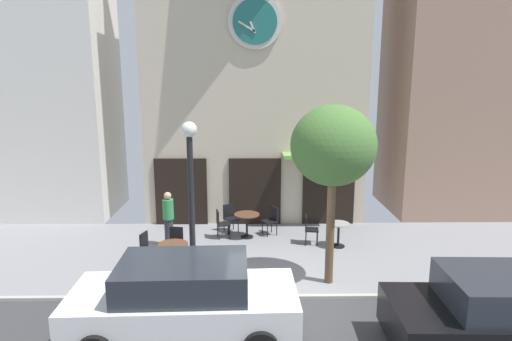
{
  "coord_description": "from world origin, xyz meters",
  "views": [
    {
      "loc": [
        -0.7,
        -9.05,
        4.87
      ],
      "look_at": [
        -0.54,
        2.67,
        2.43
      ],
      "focal_mm": 30.46,
      "sensor_mm": 36.0,
      "label": 1
    }
  ],
  "objects_px": {
    "street_tree": "(333,147)",
    "parked_car_white": "(184,300)",
    "cafe_chair_curbside": "(309,227)",
    "cafe_chair_near_lamp": "(147,246)",
    "cafe_chair_mid_row": "(221,222)",
    "pedestrian_green": "(169,218)",
    "street_lamp": "(191,205)",
    "cafe_chair_facing_street": "(272,218)",
    "cafe_chair_left_end": "(230,216)",
    "parked_car_black": "(512,317)",
    "cafe_table_rightmost": "(339,231)",
    "cafe_table_near_curb": "(247,220)",
    "cafe_chair_outer": "(175,241)",
    "cafe_chair_corner": "(158,266)",
    "cafe_table_center_left": "(173,251)"
  },
  "relations": [
    {
      "from": "street_tree",
      "to": "cafe_chair_mid_row",
      "type": "xyz_separation_m",
      "value": [
        -2.85,
        3.09,
        -2.84
      ]
    },
    {
      "from": "cafe_table_near_curb",
      "to": "pedestrian_green",
      "type": "relative_size",
      "value": 0.48
    },
    {
      "from": "cafe_chair_facing_street",
      "to": "parked_car_white",
      "type": "distance_m",
      "value": 6.01
    },
    {
      "from": "parked_car_black",
      "to": "pedestrian_green",
      "type": "bearing_deg",
      "value": 142.83
    },
    {
      "from": "cafe_chair_near_lamp",
      "to": "cafe_chair_outer",
      "type": "bearing_deg",
      "value": 29.29
    },
    {
      "from": "cafe_chair_left_end",
      "to": "parked_car_white",
      "type": "bearing_deg",
      "value": -95.7
    },
    {
      "from": "cafe_table_near_curb",
      "to": "cafe_chair_curbside",
      "type": "bearing_deg",
      "value": -16.74
    },
    {
      "from": "pedestrian_green",
      "to": "parked_car_black",
      "type": "height_order",
      "value": "pedestrian_green"
    },
    {
      "from": "cafe_table_rightmost",
      "to": "cafe_chair_left_end",
      "type": "distance_m",
      "value": 3.58
    },
    {
      "from": "cafe_table_center_left",
      "to": "cafe_table_rightmost",
      "type": "distance_m",
      "value": 4.9
    },
    {
      "from": "street_tree",
      "to": "pedestrian_green",
      "type": "xyz_separation_m",
      "value": [
        -4.35,
        2.43,
        -2.5
      ]
    },
    {
      "from": "cafe_chair_curbside",
      "to": "cafe_chair_outer",
      "type": "bearing_deg",
      "value": -164.04
    },
    {
      "from": "cafe_chair_outer",
      "to": "pedestrian_green",
      "type": "height_order",
      "value": "pedestrian_green"
    },
    {
      "from": "cafe_chair_curbside",
      "to": "street_tree",
      "type": "bearing_deg",
      "value": -86.66
    },
    {
      "from": "street_tree",
      "to": "cafe_chair_near_lamp",
      "type": "xyz_separation_m",
      "value": [
        -4.68,
        1.08,
        -2.84
      ]
    },
    {
      "from": "cafe_chair_corner",
      "to": "cafe_chair_near_lamp",
      "type": "bearing_deg",
      "value": 113.72
    },
    {
      "from": "street_lamp",
      "to": "pedestrian_green",
      "type": "bearing_deg",
      "value": 112.37
    },
    {
      "from": "pedestrian_green",
      "to": "cafe_chair_mid_row",
      "type": "bearing_deg",
      "value": 24.03
    },
    {
      "from": "street_tree",
      "to": "cafe_chair_facing_street",
      "type": "relative_size",
      "value": 4.83
    },
    {
      "from": "cafe_table_near_curb",
      "to": "cafe_table_rightmost",
      "type": "height_order",
      "value": "cafe_table_near_curb"
    },
    {
      "from": "street_lamp",
      "to": "cafe_chair_curbside",
      "type": "relative_size",
      "value": 4.41
    },
    {
      "from": "cafe_table_center_left",
      "to": "cafe_table_near_curb",
      "type": "height_order",
      "value": "cafe_table_near_curb"
    },
    {
      "from": "cafe_chair_near_lamp",
      "to": "parked_car_black",
      "type": "relative_size",
      "value": 0.21
    },
    {
      "from": "cafe_chair_left_end",
      "to": "parked_car_black",
      "type": "height_order",
      "value": "parked_car_black"
    },
    {
      "from": "cafe_chair_left_end",
      "to": "cafe_chair_curbside",
      "type": "bearing_deg",
      "value": -25.17
    },
    {
      "from": "cafe_chair_corner",
      "to": "parked_car_white",
      "type": "relative_size",
      "value": 0.21
    },
    {
      "from": "cafe_chair_curbside",
      "to": "cafe_table_center_left",
      "type": "bearing_deg",
      "value": -153.06
    },
    {
      "from": "cafe_table_rightmost",
      "to": "parked_car_white",
      "type": "distance_m",
      "value": 6.02
    },
    {
      "from": "cafe_chair_curbside",
      "to": "cafe_chair_corner",
      "type": "bearing_deg",
      "value": -145.23
    },
    {
      "from": "cafe_table_near_curb",
      "to": "cafe_chair_outer",
      "type": "bearing_deg",
      "value": -139.63
    },
    {
      "from": "street_tree",
      "to": "cafe_chair_curbside",
      "type": "bearing_deg",
      "value": 93.34
    },
    {
      "from": "cafe_chair_outer",
      "to": "cafe_chair_facing_street",
      "type": "bearing_deg",
      "value": 35.11
    },
    {
      "from": "cafe_chair_near_lamp",
      "to": "cafe_chair_mid_row",
      "type": "bearing_deg",
      "value": 47.75
    },
    {
      "from": "cafe_chair_facing_street",
      "to": "cafe_chair_near_lamp",
      "type": "relative_size",
      "value": 1.0
    },
    {
      "from": "street_tree",
      "to": "parked_car_black",
      "type": "distance_m",
      "value": 4.78
    },
    {
      "from": "cafe_chair_curbside",
      "to": "parked_car_black",
      "type": "distance_m",
      "value": 6.22
    },
    {
      "from": "street_tree",
      "to": "pedestrian_green",
      "type": "relative_size",
      "value": 2.6
    },
    {
      "from": "street_lamp",
      "to": "cafe_chair_mid_row",
      "type": "relative_size",
      "value": 4.41
    },
    {
      "from": "street_lamp",
      "to": "cafe_chair_facing_street",
      "type": "relative_size",
      "value": 4.41
    },
    {
      "from": "cafe_chair_mid_row",
      "to": "street_tree",
      "type": "bearing_deg",
      "value": -47.36
    },
    {
      "from": "street_tree",
      "to": "parked_car_white",
      "type": "relative_size",
      "value": 1.0
    },
    {
      "from": "cafe_chair_corner",
      "to": "cafe_chair_curbside",
      "type": "height_order",
      "value": "same"
    },
    {
      "from": "street_tree",
      "to": "cafe_chair_corner",
      "type": "xyz_separation_m",
      "value": [
        -4.12,
        -0.19,
        -2.84
      ]
    },
    {
      "from": "parked_car_white",
      "to": "parked_car_black",
      "type": "relative_size",
      "value": 1.0
    },
    {
      "from": "cafe_table_center_left",
      "to": "cafe_chair_facing_street",
      "type": "bearing_deg",
      "value": 45.77
    },
    {
      "from": "cafe_chair_corner",
      "to": "cafe_chair_facing_street",
      "type": "xyz_separation_m",
      "value": [
        2.89,
        3.6,
        0.0
      ]
    },
    {
      "from": "cafe_chair_curbside",
      "to": "parked_car_black",
      "type": "xyz_separation_m",
      "value": [
        2.88,
        -5.51,
        0.23
      ]
    },
    {
      "from": "cafe_table_center_left",
      "to": "cafe_chair_outer",
      "type": "distance_m",
      "value": 0.82
    },
    {
      "from": "cafe_chair_mid_row",
      "to": "pedestrian_green",
      "type": "height_order",
      "value": "pedestrian_green"
    },
    {
      "from": "street_lamp",
      "to": "cafe_chair_mid_row",
      "type": "height_order",
      "value": "street_lamp"
    }
  ]
}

